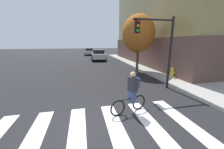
{
  "coord_description": "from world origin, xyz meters",
  "views": [
    {
      "loc": [
        -0.1,
        -3.86,
        2.81
      ],
      "look_at": [
        1.39,
        2.93,
        1.15
      ],
      "focal_mm": 21.96,
      "sensor_mm": 36.0,
      "label": 1
    }
  ],
  "objects": [
    {
      "name": "cyclist",
      "position": [
        1.77,
        0.99,
        0.84
      ],
      "size": [
        1.65,
        0.57,
        1.69
      ],
      "color": "black",
      "rests_on": "ground"
    },
    {
      "name": "crosswalk_stripes",
      "position": [
        -0.36,
        0.0,
        0.01
      ],
      "size": [
        8.07,
        3.38,
        0.01
      ],
      "color": "silver",
      "rests_on": "ground"
    },
    {
      "name": "fire_hydrant",
      "position": [
        6.58,
        5.11,
        0.53
      ],
      "size": [
        0.33,
        0.22,
        0.78
      ],
      "color": "gold",
      "rests_on": "sidewalk"
    },
    {
      "name": "sedan_far",
      "position": [
        1.57,
        26.98,
        0.76
      ],
      "size": [
        2.27,
        4.4,
        1.48
      ],
      "color": "#B7B7BC",
      "rests_on": "ground"
    },
    {
      "name": "ground_plane",
      "position": [
        0.0,
        0.0,
        0.0
      ],
      "size": [
        120.0,
        120.0,
        0.0
      ],
      "primitive_type": "plane",
      "color": "black"
    },
    {
      "name": "sedan_mid",
      "position": [
        2.47,
        17.87,
        0.84
      ],
      "size": [
        2.48,
        4.85,
        1.63
      ],
      "color": "#B7B7BC",
      "rests_on": "ground"
    },
    {
      "name": "corner_building",
      "position": [
        16.47,
        12.9,
        5.85
      ],
      "size": [
        19.35,
        19.11,
        11.79
      ],
      "color": "brown",
      "rests_on": "ground"
    },
    {
      "name": "street_tree_near",
      "position": [
        5.0,
        8.21,
        3.54
      ],
      "size": [
        2.95,
        2.95,
        5.24
      ],
      "color": "#4C3823",
      "rests_on": "ground"
    },
    {
      "name": "traffic_light_near",
      "position": [
        4.21,
        3.42,
        2.86
      ],
      "size": [
        2.47,
        0.28,
        4.2
      ],
      "color": "black",
      "rests_on": "ground"
    }
  ]
}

